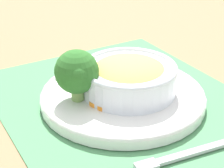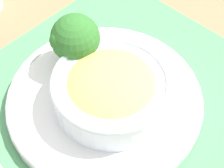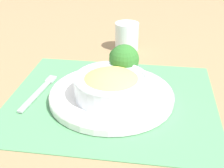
{
  "view_description": "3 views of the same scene",
  "coord_description": "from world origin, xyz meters",
  "px_view_note": "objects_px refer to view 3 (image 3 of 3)",
  "views": [
    {
      "loc": [
        -0.48,
        0.37,
        0.36
      ],
      "look_at": [
        0.02,
        0.01,
        0.04
      ],
      "focal_mm": 60.0,
      "sensor_mm": 36.0,
      "label": 1
    },
    {
      "loc": [
        -0.26,
        -0.22,
        0.49
      ],
      "look_at": [
        0.01,
        -0.01,
        0.05
      ],
      "focal_mm": 60.0,
      "sensor_mm": 36.0,
      "label": 2
    },
    {
      "loc": [
        0.03,
        -0.66,
        0.41
      ],
      "look_at": [
        0.0,
        0.02,
        0.04
      ],
      "focal_mm": 50.0,
      "sensor_mm": 36.0,
      "label": 3
    }
  ],
  "objects_px": {
    "bowl": "(113,84)",
    "fork": "(41,89)",
    "water_glass": "(127,38)",
    "broccoli_floret": "(124,59)"
  },
  "relations": [
    {
      "from": "broccoli_floret",
      "to": "bowl",
      "type": "bearing_deg",
      "value": -104.41
    },
    {
      "from": "water_glass",
      "to": "fork",
      "type": "relative_size",
      "value": 0.51
    },
    {
      "from": "broccoli_floret",
      "to": "water_glass",
      "type": "bearing_deg",
      "value": 88.42
    },
    {
      "from": "bowl",
      "to": "fork",
      "type": "relative_size",
      "value": 0.98
    },
    {
      "from": "bowl",
      "to": "fork",
      "type": "height_order",
      "value": "bowl"
    },
    {
      "from": "bowl",
      "to": "water_glass",
      "type": "distance_m",
      "value": 0.35
    },
    {
      "from": "bowl",
      "to": "fork",
      "type": "xyz_separation_m",
      "value": [
        -0.19,
        0.05,
        -0.04
      ]
    },
    {
      "from": "bowl",
      "to": "water_glass",
      "type": "xyz_separation_m",
      "value": [
        0.03,
        0.35,
        -0.01
      ]
    },
    {
      "from": "bowl",
      "to": "broccoli_floret",
      "type": "xyz_separation_m",
      "value": [
        0.02,
        0.09,
        0.02
      ]
    },
    {
      "from": "broccoli_floret",
      "to": "water_glass",
      "type": "distance_m",
      "value": 0.26
    }
  ]
}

